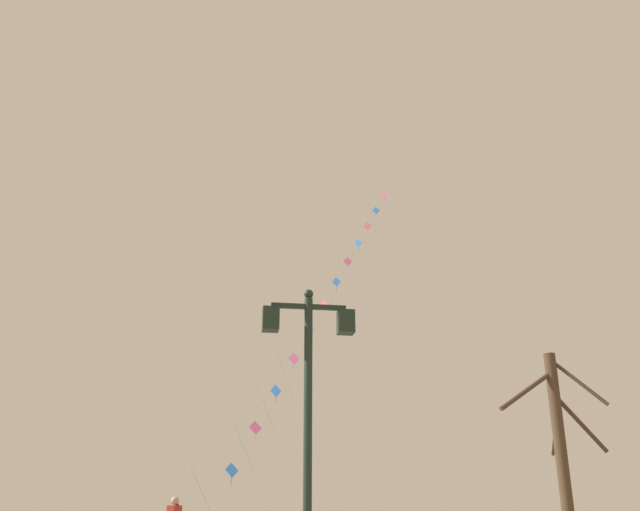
{
  "coord_description": "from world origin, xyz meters",
  "views": [
    {
      "loc": [
        0.11,
        -1.87,
        1.34
      ],
      "look_at": [
        3.56,
        21.06,
        10.06
      ],
      "focal_mm": 38.18,
      "sensor_mm": 36.0,
      "label": 1
    }
  ],
  "objects": [
    {
      "name": "kite_train",
      "position": [
        4.66,
        27.03,
        10.02
      ],
      "size": [
        10.1,
        14.39,
        19.1
      ],
      "color": "brown",
      "rests_on": "ground_plane"
    },
    {
      "name": "twin_lantern_lamp_post",
      "position": [
        1.59,
        9.29,
        3.42
      ],
      "size": [
        1.58,
        0.28,
        4.94
      ],
      "color": "#1E2D23",
      "rests_on": "ground_plane"
    },
    {
      "name": "bare_tree",
      "position": [
        6.96,
        11.31,
        2.37
      ],
      "size": [
        2.47,
        1.78,
        4.42
      ],
      "color": "#4C3826",
      "rests_on": "ground_plane"
    }
  ]
}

